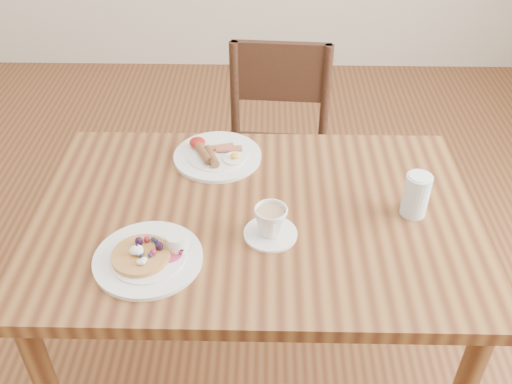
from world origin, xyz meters
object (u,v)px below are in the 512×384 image
chair_far (277,149)px  pancake_plate (150,256)px  dining_table (256,239)px  water_glass (416,195)px  breakfast_plate (216,155)px  teacup_saucer (271,223)px

chair_far → pancake_plate: size_ratio=3.26×
dining_table → pancake_plate: bearing=-143.9°
dining_table → pancake_plate: (-0.26, -0.19, 0.11)m
water_glass → breakfast_plate: bearing=155.6°
water_glass → pancake_plate: bearing=-164.1°
pancake_plate → breakfast_plate: bearing=73.9°
pancake_plate → teacup_saucer: (0.30, 0.10, 0.03)m
breakfast_plate → teacup_saucer: teacup_saucer is taller
dining_table → water_glass: 0.45m
teacup_saucer → water_glass: bearing=14.2°
pancake_plate → teacup_saucer: 0.31m
teacup_saucer → dining_table: bearing=113.5°
dining_table → pancake_plate: pancake_plate is taller
dining_table → water_glass: (0.43, 0.01, 0.16)m
breakfast_plate → dining_table: bearing=-63.6°
dining_table → teacup_saucer: (0.04, -0.09, 0.14)m
chair_far → pancake_plate: chair_far is taller
chair_far → teacup_saucer: 0.85m
breakfast_plate → teacup_saucer: bearing=-64.4°
chair_far → water_glass: (0.36, -0.69, 0.32)m
chair_far → dining_table: bearing=88.2°
chair_far → pancake_plate: 0.98m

